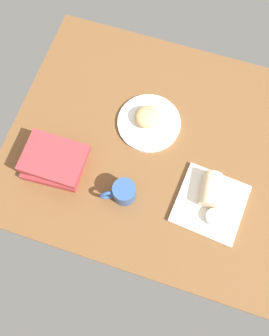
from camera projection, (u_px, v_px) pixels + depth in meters
The scene contains 8 objects.
dining_table at pixel (161, 148), 124.92cm from camera, with size 110.00×90.00×4.00cm, color brown.
round_plate at pixel (149, 123), 125.27cm from camera, with size 23.30×23.30×1.40cm, color white.
scone_pastry at pixel (147, 117), 122.31cm from camera, with size 9.10×8.90×5.33cm, color tan.
square_plate at pixel (210, 204), 115.40cm from camera, with size 22.29×22.29×1.60cm, color silver.
sauce_cup at pixel (214, 217), 111.68cm from camera, with size 5.70×5.70×2.69cm.
breakfast_wrap at pixel (211, 189), 112.90cm from camera, with size 6.41×6.41×11.17cm, color beige.
book_stack at pixel (54, 162), 115.97cm from camera, with size 21.82×16.15×9.62cm.
coffee_mug at pixel (123, 192), 112.97cm from camera, with size 11.62×8.44×8.59cm.
Camera 1 is at (-5.27, 47.64, 117.98)cm, focal length 36.35 mm.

